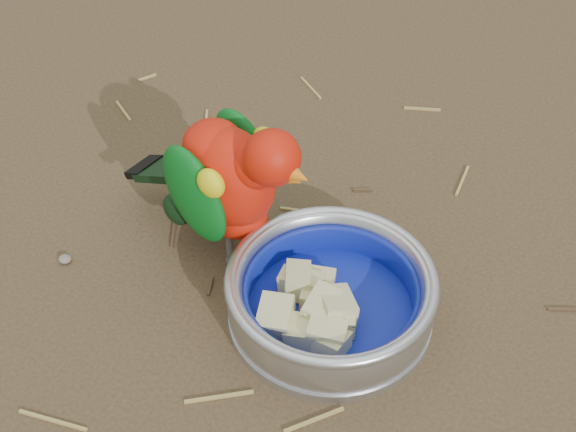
% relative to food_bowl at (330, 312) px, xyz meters
% --- Properties ---
extents(ground, '(60.00, 60.00, 0.00)m').
position_rel_food_bowl_xyz_m(ground, '(-0.09, -0.04, -0.01)').
color(ground, '#473624').
extents(food_bowl, '(0.21, 0.21, 0.02)m').
position_rel_food_bowl_xyz_m(food_bowl, '(0.00, 0.00, 0.00)').
color(food_bowl, '#B2B2BA').
rests_on(food_bowl, ground).
extents(bowl_wall, '(0.21, 0.21, 0.04)m').
position_rel_food_bowl_xyz_m(bowl_wall, '(0.00, 0.00, 0.03)').
color(bowl_wall, '#B2B2BA').
rests_on(bowl_wall, food_bowl).
extents(fruit_wedges, '(0.12, 0.12, 0.03)m').
position_rel_food_bowl_xyz_m(fruit_wedges, '(0.00, -0.00, 0.02)').
color(fruit_wedges, '#C9C489').
rests_on(fruit_wedges, food_bowl).
extents(lory_parrot, '(0.24, 0.16, 0.18)m').
position_rel_food_bowl_xyz_m(lory_parrot, '(-0.13, 0.05, 0.08)').
color(lory_parrot, red).
rests_on(lory_parrot, ground).
extents(ground_debris, '(0.90, 0.80, 0.01)m').
position_rel_food_bowl_xyz_m(ground_debris, '(-0.09, 0.02, -0.01)').
color(ground_debris, '#A88E4B').
rests_on(ground_debris, ground).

